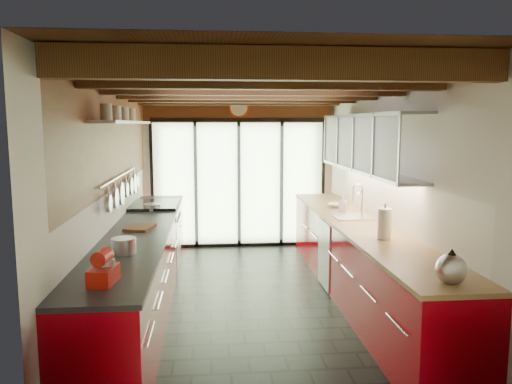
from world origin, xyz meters
TOP-DOWN VIEW (x-y plane):
  - ground at (0.00, 0.00)m, footprint 5.50×5.50m
  - room_shell at (0.00, 0.00)m, footprint 5.50×5.50m
  - ceiling_beams at (-0.00, 0.38)m, footprint 3.14×5.06m
  - glass_door at (0.00, 2.69)m, footprint 2.95×0.10m
  - left_counter at (-1.28, 0.00)m, footprint 0.68×5.00m
  - range_stove at (-1.28, 1.45)m, footprint 0.66×0.90m
  - right_counter at (1.27, 0.00)m, footprint 0.68×5.00m
  - sink_assembly at (1.29, 0.40)m, footprint 0.45×0.52m
  - upper_cabinets_right at (1.43, 0.30)m, footprint 0.34×3.00m
  - left_wall_fixtures at (-1.47, 0.29)m, footprint 0.28×2.60m
  - stand_mixer at (-1.27, -2.01)m, footprint 0.20×0.31m
  - pot_large at (-1.27, -1.17)m, footprint 0.27×0.27m
  - pot_small at (-1.27, 1.11)m, footprint 0.27×0.27m
  - cutting_board at (-1.27, -0.11)m, footprint 0.34×0.42m
  - kettle at (1.27, -2.25)m, footprint 0.25×0.29m
  - paper_towel at (1.27, -0.84)m, footprint 0.18×0.18m
  - soap_bottle at (1.27, 0.76)m, footprint 0.13×0.13m
  - bowl at (1.27, 1.10)m, footprint 0.27×0.27m

SIDE VIEW (x-z plane):
  - ground at x=0.00m, z-range 0.00..0.00m
  - right_counter at x=1.27m, z-range 0.00..0.92m
  - left_counter at x=-1.28m, z-range 0.00..0.92m
  - range_stove at x=-1.28m, z-range -0.01..0.96m
  - cutting_board at x=-1.27m, z-range 0.92..0.95m
  - bowl at x=1.27m, z-range 0.92..0.97m
  - sink_assembly at x=1.29m, z-range 0.75..1.17m
  - pot_small at x=-1.27m, z-range 0.92..1.01m
  - pot_large at x=-1.27m, z-range 0.92..1.06m
  - stand_mixer at x=-1.27m, z-range 0.89..1.15m
  - soap_bottle at x=1.27m, z-range 0.92..1.14m
  - kettle at x=1.27m, z-range 0.90..1.17m
  - paper_towel at x=1.27m, z-range 0.89..1.26m
  - room_shell at x=0.00m, z-range -1.10..4.40m
  - glass_door at x=0.00m, z-range 0.21..3.11m
  - left_wall_fixtures at x=-1.47m, z-range 1.31..2.26m
  - upper_cabinets_right at x=1.43m, z-range 0.35..3.35m
  - ceiling_beams at x=0.00m, z-range 0.01..4.91m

